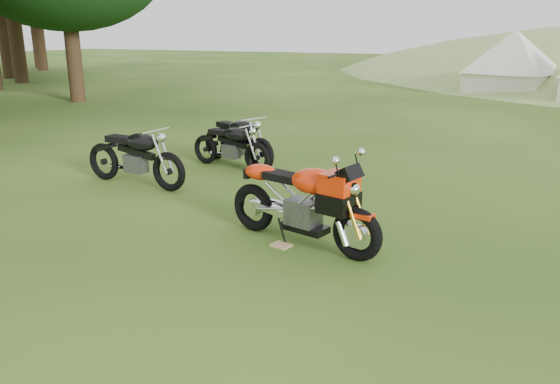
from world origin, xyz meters
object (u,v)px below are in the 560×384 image
at_px(sport_motorcycle, 302,195).
at_px(vintage_moto_c, 230,144).
at_px(vintage_moto_b, 237,139).
at_px(plywood_board, 281,245).
at_px(vintage_moto_a, 134,155).
at_px(tent_left, 513,63).

distance_m(sport_motorcycle, vintage_moto_c, 4.26).
relative_size(vintage_moto_b, vintage_moto_c, 1.12).
distance_m(sport_motorcycle, vintage_moto_b, 4.49).
height_order(sport_motorcycle, vintage_moto_b, sport_motorcycle).
bearing_deg(sport_motorcycle, vintage_moto_c, 145.94).
relative_size(sport_motorcycle, plywood_board, 8.94).
height_order(plywood_board, vintage_moto_a, vintage_moto_a).
height_order(vintage_moto_a, vintage_moto_c, vintage_moto_a).
distance_m(vintage_moto_a, tent_left, 18.91).
bearing_deg(vintage_moto_c, vintage_moto_b, 102.17).
bearing_deg(sport_motorcycle, tent_left, 99.22).
bearing_deg(plywood_board, vintage_moto_b, 126.34).
bearing_deg(plywood_board, sport_motorcycle, 39.58).
relative_size(vintage_moto_a, tent_left, 0.69).
height_order(plywood_board, tent_left, tent_left).
bearing_deg(sport_motorcycle, plywood_board, -126.87).
bearing_deg(tent_left, vintage_moto_c, -87.95).
xyz_separation_m(plywood_board, vintage_moto_a, (-3.56, 1.50, 0.55)).
height_order(vintage_moto_a, vintage_moto_b, vintage_moto_a).
xyz_separation_m(plywood_board, vintage_moto_b, (-2.66, 3.62, 0.54)).
bearing_deg(sport_motorcycle, vintage_moto_b, 143.40).
height_order(vintage_moto_c, tent_left, tent_left).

